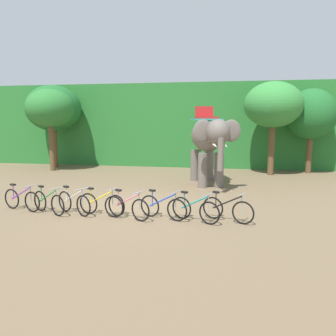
% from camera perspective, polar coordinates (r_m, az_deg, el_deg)
% --- Properties ---
extents(ground_plane, '(80.00, 80.00, 0.00)m').
position_cam_1_polar(ground_plane, '(12.21, -6.09, -6.58)').
color(ground_plane, brown).
extents(foliage_hedge, '(36.00, 6.00, 5.50)m').
position_cam_1_polar(foliage_hedge, '(24.81, 2.52, 7.37)').
color(foliage_hedge, '#28702D').
rests_on(foliage_hedge, ground).
extents(tree_center_right, '(3.53, 3.53, 5.34)m').
position_cam_1_polar(tree_center_right, '(23.21, -18.99, 9.60)').
color(tree_center_right, brown).
rests_on(tree_center_right, ground).
extents(tree_right, '(2.85, 2.85, 4.96)m').
position_cam_1_polar(tree_right, '(21.69, -19.51, 9.54)').
color(tree_right, brown).
rests_on(tree_right, ground).
extents(tree_far_left, '(3.22, 3.22, 5.23)m').
position_cam_1_polar(tree_far_left, '(19.72, 17.55, 10.21)').
color(tree_far_left, brown).
rests_on(tree_far_left, ground).
extents(tree_center, '(2.86, 2.86, 4.91)m').
position_cam_1_polar(tree_center, '(21.20, 23.30, 8.39)').
color(tree_center, brown).
rests_on(tree_center, ground).
extents(elephant, '(2.67, 4.23, 3.78)m').
position_cam_1_polar(elephant, '(15.97, 6.92, 4.90)').
color(elephant, '#665E56').
rests_on(elephant, ground).
extents(bike_purple, '(1.66, 0.64, 0.92)m').
position_cam_1_polar(bike_purple, '(12.63, -23.74, -4.94)').
color(bike_purple, black).
rests_on(bike_purple, ground).
extents(bike_green, '(1.55, 0.85, 0.92)m').
position_cam_1_polar(bike_green, '(11.88, -19.75, -5.52)').
color(bike_green, black).
rests_on(bike_green, ground).
extents(bike_white, '(1.54, 0.87, 0.92)m').
position_cam_1_polar(bike_white, '(11.56, -15.80, -5.71)').
color(bike_white, black).
rests_on(bike_white, ground).
extents(bike_yellow, '(1.67, 0.59, 0.92)m').
position_cam_1_polar(bike_yellow, '(11.16, -11.41, -6.07)').
color(bike_yellow, black).
rests_on(bike_yellow, ground).
extents(bike_pink, '(1.58, 0.80, 0.92)m').
position_cam_1_polar(bike_pink, '(10.68, -6.85, -6.60)').
color(bike_pink, black).
rests_on(bike_pink, ground).
extents(bike_blue, '(1.63, 0.71, 0.92)m').
position_cam_1_polar(bike_blue, '(10.59, -0.87, -6.67)').
color(bike_blue, black).
rests_on(bike_blue, ground).
extents(bike_teal, '(1.56, 0.83, 0.92)m').
position_cam_1_polar(bike_teal, '(10.35, 4.64, -7.06)').
color(bike_teal, black).
rests_on(bike_teal, ground).
extents(bike_black, '(1.58, 0.80, 0.92)m').
position_cam_1_polar(bike_black, '(10.49, 10.12, -6.95)').
color(bike_black, black).
rests_on(bike_black, ground).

